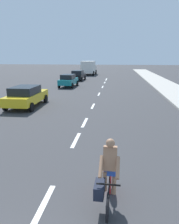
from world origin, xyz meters
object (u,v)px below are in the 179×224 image
(parked_car_black, at_px, (78,75))
(parked_car_yellow, at_px, (26,96))
(cyclist, at_px, (107,177))
(parked_car_teal, at_px, (68,80))
(delivery_truck, at_px, (89,68))

(parked_car_black, bearing_deg, parked_car_yellow, -90.13)
(cyclist, height_order, parked_car_teal, cyclist)
(cyclist, distance_m, parked_car_black, 29.87)
(parked_car_teal, bearing_deg, parked_car_yellow, -91.40)
(cyclist, relative_size, parked_car_teal, 0.45)
(parked_car_yellow, xyz_separation_m, delivery_truck, (0.90, 29.44, 0.66))
(parked_car_teal, bearing_deg, delivery_truck, 91.72)
(delivery_truck, bearing_deg, parked_car_teal, -89.06)
(cyclist, xyz_separation_m, parked_car_black, (-6.11, 29.24, 0.01))
(parked_car_teal, distance_m, parked_car_black, 7.67)
(parked_car_teal, xyz_separation_m, parked_car_black, (-0.18, 7.66, 0.00))
(parked_car_black, height_order, delivery_truck, delivery_truck)
(parked_car_yellow, relative_size, delivery_truck, 0.73)
(parked_car_teal, xyz_separation_m, delivery_truck, (0.18, 18.32, 0.67))
(parked_car_teal, relative_size, parked_car_black, 0.94)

